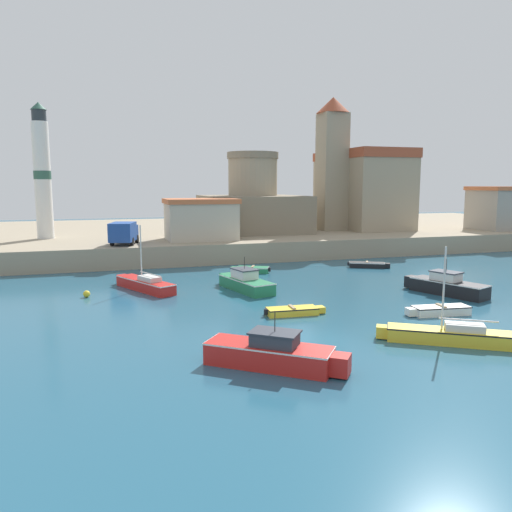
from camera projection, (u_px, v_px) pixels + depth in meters
name	position (u px, v px, depth m)	size (l,w,h in m)	color
ground_plane	(315.00, 341.00, 25.41)	(200.00, 200.00, 0.00)	#235670
quay_seawall	(180.00, 236.00, 67.59)	(120.00, 40.00, 2.06)	gray
dinghy_green_0	(251.00, 269.00, 45.15)	(3.50, 2.42, 0.59)	#237A4C
dinghy_white_1	(439.00, 310.00, 30.46)	(4.05, 1.55, 0.61)	white
motorboat_black_2	(446.00, 286.00, 36.10)	(3.58, 6.26, 2.58)	black
sailboat_yellow_3	(450.00, 335.00, 24.93)	(6.22, 4.44, 4.88)	yellow
dinghy_black_4	(368.00, 265.00, 47.88)	(3.77, 2.59, 0.57)	black
dinghy_yellow_5	(294.00, 311.00, 30.49)	(3.86, 1.38, 0.52)	yellow
motorboat_green_6	(245.00, 282.00, 37.54)	(3.08, 6.44, 2.53)	#237A4C
motorboat_red_7	(273.00, 353.00, 21.65)	(5.80, 4.94, 2.52)	red
sailboat_red_8	(145.00, 284.00, 37.56)	(4.04, 6.64, 4.89)	red
mooring_buoy	(87.00, 294.00, 35.16)	(0.48, 0.48, 0.48)	yellow
church	(358.00, 186.00, 67.38)	(11.84, 15.00, 16.74)	gray
fortress	(253.00, 206.00, 62.24)	(12.08, 12.08, 9.77)	gray
lighthouse	(42.00, 173.00, 53.42)	(1.79, 1.79, 14.45)	silver
harbor_shed_near_wharf	(502.00, 208.00, 65.21)	(7.29, 6.14, 5.60)	gray
harbor_shed_mid_row	(201.00, 219.00, 53.18)	(7.53, 5.60, 4.36)	#BCB29E
truck_on_quay	(124.00, 232.00, 48.70)	(3.08, 4.68, 2.20)	#234793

